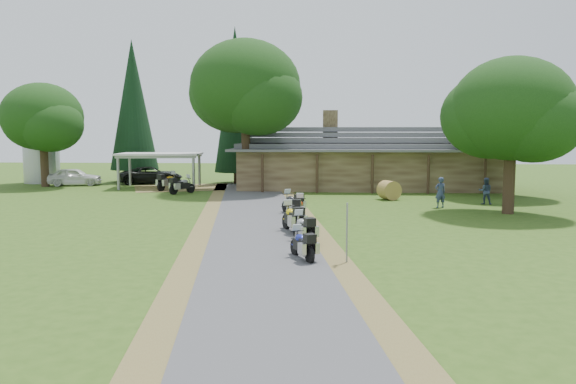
# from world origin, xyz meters

# --- Properties ---
(ground) EXTENTS (120.00, 120.00, 0.00)m
(ground) POSITION_xyz_m (0.00, 0.00, 0.00)
(ground) COLOR #2E4F16
(ground) RESTS_ON ground
(driveway) EXTENTS (51.95, 51.95, 0.00)m
(driveway) POSITION_xyz_m (-0.50, 4.00, 0.00)
(driveway) COLOR #464749
(driveway) RESTS_ON ground
(lodge) EXTENTS (21.40, 9.40, 4.90)m
(lodge) POSITION_xyz_m (6.00, 24.00, 2.45)
(lodge) COLOR brown
(lodge) RESTS_ON ground
(silo) EXTENTS (3.14, 3.14, 6.13)m
(silo) POSITION_xyz_m (-22.27, 26.61, 3.06)
(silo) COLOR gray
(silo) RESTS_ON ground
(carport) EXTENTS (6.78, 4.86, 2.77)m
(carport) POSITION_xyz_m (-10.57, 22.87, 1.39)
(carport) COLOR silver
(carport) RESTS_ON ground
(car_white_sedan) EXTENTS (3.60, 5.99, 1.87)m
(car_white_sedan) POSITION_xyz_m (-18.26, 24.12, 0.93)
(car_white_sedan) COLOR silver
(car_white_sedan) RESTS_ON ground
(car_dark_suv) EXTENTS (4.09, 6.27, 2.22)m
(car_dark_suv) POSITION_xyz_m (-12.40, 26.29, 1.11)
(car_dark_suv) COLOR black
(car_dark_suv) RESTS_ON ground
(motorcycle_row_a) EXTENTS (1.20, 1.74, 1.14)m
(motorcycle_row_a) POSITION_xyz_m (1.72, -2.24, 0.57)
(motorcycle_row_a) COLOR navy
(motorcycle_row_a) RESTS_ON ground
(motorcycle_row_b) EXTENTS (1.24, 1.91, 1.24)m
(motorcycle_row_b) POSITION_xyz_m (1.65, 0.76, 0.62)
(motorcycle_row_b) COLOR #A7A8AE
(motorcycle_row_b) RESTS_ON ground
(motorcycle_row_c) EXTENTS (1.40, 2.08, 1.36)m
(motorcycle_row_c) POSITION_xyz_m (1.09, 3.08, 0.68)
(motorcycle_row_c) COLOR yellow
(motorcycle_row_c) RESTS_ON ground
(motorcycle_row_d) EXTENTS (0.77, 1.93, 1.29)m
(motorcycle_row_d) POSITION_xyz_m (1.22, 6.51, 0.65)
(motorcycle_row_d) COLOR red
(motorcycle_row_d) RESTS_ON ground
(motorcycle_row_e) EXTENTS (1.52, 1.94, 1.30)m
(motorcycle_row_e) POSITION_xyz_m (0.79, 8.53, 0.65)
(motorcycle_row_e) COLOR black
(motorcycle_row_e) RESTS_ON ground
(motorcycle_carport_a) EXTENTS (1.49, 2.19, 1.43)m
(motorcycle_carport_a) POSITION_xyz_m (-9.37, 20.78, 0.72)
(motorcycle_carport_a) COLOR #CA8D0E
(motorcycle_carport_a) RESTS_ON ground
(motorcycle_carport_b) EXTENTS (1.70, 1.95, 1.35)m
(motorcycle_carport_b) POSITION_xyz_m (-7.70, 18.40, 0.67)
(motorcycle_carport_b) COLOR gray
(motorcycle_carport_b) RESTS_ON ground
(person_a) EXTENTS (0.69, 0.58, 2.11)m
(person_a) POSITION_xyz_m (9.29, 11.88, 1.05)
(person_a) COLOR navy
(person_a) RESTS_ON ground
(person_b) EXTENTS (0.61, 0.49, 1.92)m
(person_b) POSITION_xyz_m (12.38, 13.60, 0.96)
(person_b) COLOR navy
(person_b) RESTS_ON ground
(hay_bale) EXTENTS (1.58, 1.52, 1.25)m
(hay_bale) POSITION_xyz_m (6.77, 15.70, 0.62)
(hay_bale) COLOR olive
(hay_bale) RESTS_ON ground
(sign_post) EXTENTS (0.37, 0.06, 2.04)m
(sign_post) POSITION_xyz_m (3.23, -2.66, 1.02)
(sign_post) COLOR gray
(sign_post) RESTS_ON ground
(oak_lodge_left) EXTENTS (8.15, 8.15, 12.60)m
(oak_lodge_left) POSITION_xyz_m (-3.34, 20.54, 6.30)
(oak_lodge_left) COLOR black
(oak_lodge_left) RESTS_ON ground
(oak_lodge_right) EXTENTS (6.89, 6.89, 9.60)m
(oak_lodge_right) POSITION_xyz_m (15.14, 18.12, 4.80)
(oak_lodge_right) COLOR black
(oak_lodge_right) RESTS_ON ground
(oak_driveway) EXTENTS (6.51, 6.51, 9.10)m
(oak_driveway) POSITION_xyz_m (12.47, 9.61, 4.55)
(oak_driveway) COLOR black
(oak_driveway) RESTS_ON ground
(oak_silo) EXTENTS (6.43, 6.43, 9.15)m
(oak_silo) POSITION_xyz_m (-20.24, 23.11, 4.57)
(oak_silo) COLOR black
(oak_silo) RESTS_ON ground
(cedar_near) EXTENTS (3.74, 3.74, 13.48)m
(cedar_near) POSITION_xyz_m (-5.17, 27.45, 6.74)
(cedar_near) COLOR black
(cedar_near) RESTS_ON ground
(cedar_far) EXTENTS (4.23, 4.23, 12.61)m
(cedar_far) POSITION_xyz_m (-14.45, 28.12, 6.30)
(cedar_far) COLOR black
(cedar_far) RESTS_ON ground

